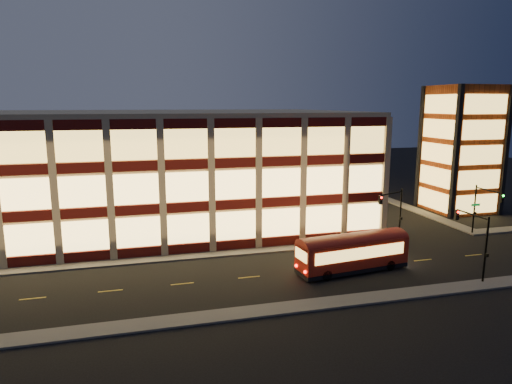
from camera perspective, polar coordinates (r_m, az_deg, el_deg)
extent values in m
plane|color=black|center=(46.84, -7.47, -8.37)|extent=(200.00, 200.00, 0.00)
cube|color=#514F4C|center=(47.52, -11.26, -8.11)|extent=(54.00, 2.00, 0.15)
cube|color=#514F4C|center=(68.91, 9.93, -2.07)|extent=(2.00, 30.00, 0.15)
cube|color=#514F4C|center=(74.12, 17.68, -1.52)|extent=(2.00, 30.00, 0.15)
cube|color=#514F4C|center=(34.92, -4.61, -15.17)|extent=(100.00, 2.00, 0.15)
cube|color=tan|center=(61.53, -12.47, 2.83)|extent=(50.00, 30.00, 14.00)
cube|color=tan|center=(60.96, -12.75, 9.59)|extent=(50.40, 30.40, 0.50)
cube|color=#470C0A|center=(48.17, -11.35, -7.13)|extent=(50.10, 0.25, 1.00)
cube|color=#FFCF6B|center=(47.58, -11.45, -4.72)|extent=(49.00, 0.20, 3.00)
cube|color=#470C0A|center=(68.43, 9.27, -1.65)|extent=(0.25, 30.10, 1.00)
cube|color=#FFCF6B|center=(68.00, 9.31, 0.07)|extent=(0.20, 29.00, 3.00)
cube|color=#470C0A|center=(47.00, -11.55, -2.02)|extent=(50.10, 0.25, 1.00)
cube|color=#FFCF6B|center=(46.60, -11.65, 0.50)|extent=(49.00, 0.20, 3.00)
cube|color=#470C0A|center=(67.61, 9.39, 1.99)|extent=(0.25, 30.10, 1.00)
cube|color=#FFCF6B|center=(67.31, 9.43, 3.75)|extent=(0.20, 29.00, 3.00)
cube|color=#470C0A|center=(46.23, -11.76, 3.30)|extent=(50.10, 0.25, 1.00)
cube|color=#FFCF6B|center=(46.02, -11.87, 5.89)|extent=(49.00, 0.20, 3.00)
cube|color=#470C0A|center=(67.08, 9.50, 5.70)|extent=(0.25, 30.10, 1.00)
cube|color=#FFCF6B|center=(66.91, 9.55, 7.49)|extent=(0.20, 29.00, 3.00)
cube|color=#8C3814|center=(72.27, 24.26, 4.90)|extent=(8.00, 8.00, 18.00)
cube|color=black|center=(66.67, 23.72, 4.51)|extent=(0.60, 0.60, 18.00)
cube|color=black|center=(71.91, 28.74, 4.49)|extent=(0.60, 0.60, 18.00)
cube|color=black|center=(73.07, 19.84, 5.27)|extent=(0.60, 0.60, 18.00)
cube|color=black|center=(77.88, 24.72, 5.23)|extent=(0.60, 0.60, 18.00)
cube|color=#FFC959|center=(70.20, 25.87, -1.34)|extent=(6.60, 0.16, 2.60)
cube|color=#FFC959|center=(70.81, 21.23, -0.89)|extent=(0.16, 6.60, 2.60)
cube|color=#FFC959|center=(69.62, 26.11, 1.39)|extent=(6.60, 0.16, 2.60)
cube|color=#FFC959|center=(70.24, 21.42, 1.83)|extent=(0.16, 6.60, 2.60)
cube|color=#FFC959|center=(69.20, 26.34, 4.17)|extent=(6.60, 0.16, 2.60)
cube|color=#FFC959|center=(69.82, 21.62, 4.58)|extent=(0.16, 6.60, 2.60)
cube|color=#FFC959|center=(68.95, 26.58, 6.97)|extent=(6.60, 0.16, 2.60)
cube|color=#FFC959|center=(69.57, 21.82, 7.37)|extent=(0.16, 6.60, 2.60)
cube|color=#FFC959|center=(68.86, 26.83, 9.79)|extent=(6.60, 0.16, 2.60)
cube|color=#FFC959|center=(69.48, 22.02, 10.16)|extent=(0.16, 6.60, 2.60)
cylinder|color=black|center=(54.64, 17.59, -2.71)|extent=(0.18, 0.18, 6.00)
cylinder|color=black|center=(52.55, 16.57, -0.17)|extent=(3.56, 1.63, 0.14)
cube|color=black|center=(51.13, 15.30, -0.98)|extent=(0.32, 0.32, 0.95)
sphere|color=#FF0C05|center=(50.92, 15.42, -0.69)|extent=(0.20, 0.20, 0.20)
cube|color=black|center=(54.57, 17.67, -3.17)|extent=(0.25, 0.18, 0.28)
cylinder|color=black|center=(60.52, 25.63, -1.99)|extent=(0.18, 0.18, 6.00)
cylinder|color=black|center=(58.55, 27.10, 0.18)|extent=(0.14, 4.00, 0.14)
cube|color=black|center=(57.19, 28.38, -0.68)|extent=(0.32, 0.32, 0.95)
sphere|color=#0CFF26|center=(57.01, 28.53, -0.42)|extent=(0.20, 0.20, 0.20)
cube|color=black|center=(60.45, 25.72, -2.40)|extent=(0.25, 0.18, 0.28)
cube|color=#0C7226|center=(60.29, 25.76, -1.46)|extent=(1.20, 0.06, 0.28)
cylinder|color=black|center=(44.42, 26.78, -6.51)|extent=(0.18, 0.18, 6.00)
cylinder|color=black|center=(45.20, 25.41, -2.55)|extent=(0.14, 4.00, 0.14)
cube|color=black|center=(46.80, 23.79, -2.62)|extent=(0.32, 0.32, 0.95)
sphere|color=#FF0C05|center=(46.60, 23.96, -2.31)|extent=(0.20, 0.20, 0.20)
cube|color=black|center=(44.40, 26.90, -7.07)|extent=(0.25, 0.18, 0.28)
cube|color=#981608|center=(43.79, 11.97, -7.39)|extent=(10.98, 3.99, 2.47)
cube|color=black|center=(44.26, 11.89, -9.17)|extent=(10.98, 3.99, 0.38)
cylinder|color=black|center=(41.56, 8.80, -10.26)|extent=(1.00, 0.44, 0.97)
cylinder|color=black|center=(43.46, 7.20, -9.25)|extent=(1.00, 0.44, 0.97)
cylinder|color=black|center=(45.27, 16.40, -8.79)|extent=(1.00, 0.44, 0.97)
cylinder|color=black|center=(47.03, 14.61, -7.94)|extent=(1.00, 0.44, 0.97)
cube|color=#FFC959|center=(42.62, 13.01, -7.50)|extent=(9.38, 1.22, 1.07)
cube|color=#FFC959|center=(44.78, 11.01, -6.51)|extent=(9.38, 1.22, 1.07)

